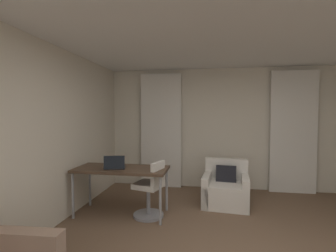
% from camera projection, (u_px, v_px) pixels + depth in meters
% --- Properties ---
extents(wall_window, '(5.12, 0.06, 2.60)m').
position_uv_depth(wall_window, '(224.00, 129.00, 5.42)').
color(wall_window, beige).
rests_on(wall_window, ground).
extents(wall_left, '(0.06, 6.12, 2.60)m').
position_uv_depth(wall_left, '(14.00, 142.00, 2.84)').
color(wall_left, beige).
rests_on(wall_left, ground).
extents(ceiling, '(5.12, 6.12, 0.06)m').
position_uv_depth(ceiling, '(245.00, 8.00, 2.36)').
color(ceiling, white).
rests_on(ceiling, wall_left).
extents(curtain_left_panel, '(0.90, 0.06, 2.50)m').
position_uv_depth(curtain_left_panel, '(161.00, 131.00, 5.51)').
color(curtain_left_panel, silver).
rests_on(curtain_left_panel, ground).
extents(curtain_right_panel, '(0.90, 0.06, 2.50)m').
position_uv_depth(curtain_right_panel, '(293.00, 132.00, 5.07)').
color(curtain_right_panel, silver).
rests_on(curtain_right_panel, ground).
extents(armchair, '(0.86, 0.86, 0.78)m').
position_uv_depth(armchair, '(226.00, 189.00, 4.46)').
color(armchair, silver).
rests_on(armchair, ground).
extents(desk, '(1.48, 0.66, 0.76)m').
position_uv_depth(desk, '(121.00, 172.00, 3.98)').
color(desk, '#4C3828').
rests_on(desk, ground).
extents(desk_chair, '(0.49, 0.49, 0.88)m').
position_uv_depth(desk_chair, '(151.00, 192.00, 3.90)').
color(desk_chair, gray).
rests_on(desk_chair, ground).
extents(laptop, '(0.37, 0.32, 0.22)m').
position_uv_depth(laptop, '(115.00, 166.00, 3.91)').
color(laptop, '#2D2D33').
rests_on(laptop, desk).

